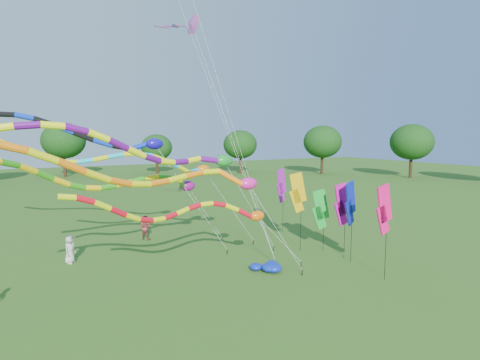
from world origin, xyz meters
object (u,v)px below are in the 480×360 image
tube_kite_red (196,212)px  person_a (70,249)px  tube_kite_orange (152,173)px  person_c (145,227)px  blue_nylon_heap (266,268)px

tube_kite_red → person_a: size_ratio=7.39×
tube_kite_red → tube_kite_orange: 3.87m
tube_kite_orange → person_a: size_ratio=9.54×
person_a → person_c: 5.85m
tube_kite_orange → person_a: bearing=93.7°
person_c → tube_kite_red: bearing=135.3°
tube_kite_orange → person_c: size_ratio=9.18×
person_a → tube_kite_red: bearing=-110.3°
blue_nylon_heap → person_c: person_c is taller
tube_kite_red → person_a: (-4.65, 7.05, -2.87)m
tube_kite_red → blue_nylon_heap: tube_kite_red is taller
tube_kite_orange → person_c: tube_kite_orange is taller
blue_nylon_heap → person_a: (-8.81, 6.38, 0.59)m
blue_nylon_heap → tube_kite_red: bearing=-170.8°
tube_kite_red → person_c: 10.42m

